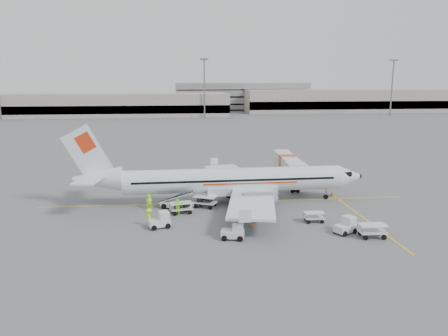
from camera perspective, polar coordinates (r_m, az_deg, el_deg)
The scene contains 26 objects.
ground at distance 53.00m, azimuth 0.23°, elevation -4.46°, with size 360.00×360.00×0.00m, color #56595B.
stripe_lead at distance 52.99m, azimuth 0.23°, elevation -4.45°, with size 44.00×0.20×0.01m, color yellow.
stripe_cross at distance 49.17m, azimuth 17.87°, elevation -6.31°, with size 0.20×20.00×0.01m, color yellow.
terminal_west at distance 184.14m, azimuth -17.06°, elevation 7.88°, with size 110.00×22.00×9.00m, color gray, non-canonical shape.
terminal_east at distance 209.98m, azimuth 15.14°, elevation 8.51°, with size 90.00×26.00×10.00m, color gray, non-canonical shape.
parking_garage at distance 212.99m, azimuth 2.15°, elevation 9.47°, with size 62.00×24.00×14.00m, color slate, non-canonical shape.
treeline at distance 226.00m, azimuth -4.77°, elevation 8.54°, with size 300.00×3.00×6.00m, color black, non-canonical shape.
mast_center at distance 169.01m, azimuth -2.58°, elevation 10.29°, with size 3.20×1.20×22.00m, color slate, non-canonical shape.
mast_east at distance 189.19m, azimuth 21.08°, elevation 9.68°, with size 3.20×1.20×22.00m, color slate, non-canonical shape.
aircraft at distance 51.77m, azimuth 1.26°, elevation 0.54°, with size 34.33×26.90×9.46m, color white, non-canonical shape.
jet_bridge at distance 62.89m, azimuth 8.27°, elevation -0.15°, with size 2.86×15.23×4.00m, color silver, non-canonical shape.
belt_loader at distance 50.41m, azimuth -6.16°, elevation -3.81°, with size 4.89×1.83×2.65m, color silver, non-canonical shape.
tug_fore at distance 43.89m, azimuth 15.56°, elevation -7.21°, with size 2.10×1.21×1.63m, color silver, non-canonical shape.
tug_mid at distance 40.85m, azimuth 1.15°, elevation -8.18°, with size 2.13×1.22×1.64m, color silver, non-canonical shape.
tug_aft at distance 44.30m, azimuth -8.46°, elevation -6.73°, with size 2.10×1.20×1.62m, color silver, non-canonical shape.
cart_loaded_a at distance 50.68m, azimuth -2.49°, elevation -4.44°, with size 2.56×1.52×1.34m, color silver, non-canonical shape.
cart_loaded_b at distance 48.63m, azimuth -5.62°, elevation -5.22°, with size 2.42×1.43×1.26m, color silver, non-canonical shape.
cart_empty_a at distance 46.55m, azimuth 11.68°, elevation -6.31°, with size 2.03×1.20×1.06m, color silver, non-canonical shape.
cart_empty_b at distance 43.54m, azimuth 18.81°, elevation -7.79°, with size 2.50×1.48×1.30m, color silver, non-canonical shape.
cone_nose at distance 57.36m, azimuth 13.93°, elevation -3.25°, with size 0.37×0.37×0.61m, color #FB610B.
cone_port at distance 65.79m, azimuth 1.94°, elevation -1.02°, with size 0.38×0.38×0.62m, color #FB610B.
cone_stbd at distance 44.69m, azimuth 3.67°, elevation -7.14°, with size 0.38×0.38×0.62m, color #FB610B.
crew_a at distance 50.68m, azimuth -9.69°, elevation -4.42°, with size 0.59×0.39×1.63m, color #98EB16.
crew_b at distance 51.14m, azimuth -9.75°, elevation -4.29°, with size 0.78×0.61×1.61m, color #98EB16.
crew_c at distance 44.95m, azimuth -9.75°, elevation -6.35°, with size 1.20×0.69×1.85m, color #98EB16.
crew_d at distance 48.13m, azimuth -6.08°, elevation -5.07°, with size 1.06×0.44×1.81m, color #98EB16.
Camera 1 is at (-5.69, -50.63, 14.59)m, focal length 35.00 mm.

